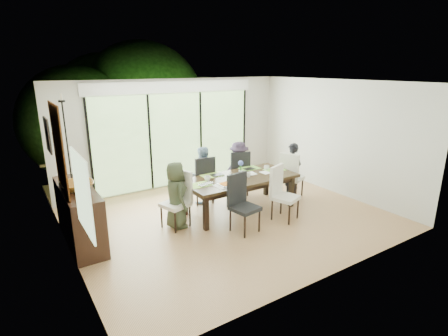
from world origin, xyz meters
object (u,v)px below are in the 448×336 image
cup_a (208,178)px  cup_c (267,168)px  person_far_left (202,175)px  chair_near_right (286,194)px  chair_far_left (202,179)px  person_right_end (292,171)px  bowl (77,186)px  chair_near_left (245,204)px  person_far_right (239,168)px  person_left_end (176,195)px  chair_right_end (292,174)px  chair_left_end (175,200)px  table_top (240,178)px  vase (241,173)px  sideboard (79,215)px  cup_b (249,175)px  laptop (207,185)px  chair_far_right (238,172)px

cup_a → cup_c: (1.50, -0.05, 0.00)m
person_far_left → cup_a: person_far_left is taller
chair_near_right → cup_a: chair_near_right is taller
chair_far_left → person_right_end: 2.11m
bowl → person_right_end: bearing=-3.4°
chair_near_left → person_far_right: bearing=49.2°
person_far_right → person_far_left: bearing=11.0°
chair_near_left → bowl: 2.93m
chair_far_left → chair_near_right: size_ratio=1.00×
person_far_left → cup_c: size_ratio=10.40×
person_left_end → chair_right_end: bearing=-85.5°
chair_near_right → chair_left_end: bearing=136.1°
chair_left_end → person_far_right: size_ratio=0.85×
chair_left_end → person_far_right: person_far_right is taller
chair_near_right → person_far_left: (-0.95, 1.70, 0.10)m
person_left_end → chair_near_right: bearing=-109.2°
chair_left_end → chair_near_right: size_ratio=1.00×
table_top → chair_near_right: size_ratio=2.18×
vase → bowl: 3.21m
sideboard → chair_near_left: bearing=-25.2°
chair_left_end → chair_near_left: same height
chair_near_right → vase: bearing=95.7°
person_left_end → vase: person_left_end is taller
chair_right_end → person_left_end: 2.98m
vase → cup_a: bearing=172.4°
cup_b → laptop: bearing=-180.0°
person_right_end → cup_c: person_right_end is taller
cup_c → sideboard: (-3.94, 0.27, -0.30)m
laptop → bowl: bearing=153.5°
laptop → cup_b: size_ratio=3.30×
table_top → sideboard: 3.17m
chair_far_left → chair_far_right: bearing=-173.6°
chair_right_end → cup_a: bearing=62.4°
chair_left_end → person_far_right: bearing=94.6°
person_far_left → laptop: bearing=55.8°
person_right_end → cup_a: bearing=-105.3°
chair_near_right → person_right_end: bearing=21.2°
person_left_end → cup_c: 2.29m
cup_b → sideboard: size_ratio=0.06×
person_far_left → vase: person_far_left is taller
chair_near_right → cup_a: 1.59m
table_top → cup_c: (0.80, 0.10, 0.08)m
person_left_end → person_far_left: (1.03, 0.83, 0.00)m
person_right_end → cup_a: (-2.18, 0.15, 0.15)m
cup_b → bowl: 3.33m
chair_right_end → cup_b: chair_right_end is taller
person_far_right → bowl: size_ratio=2.43×
person_far_right → vase: size_ratio=10.75×
chair_near_right → sideboard: size_ratio=0.62×
chair_left_end → person_left_end: person_left_end is taller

